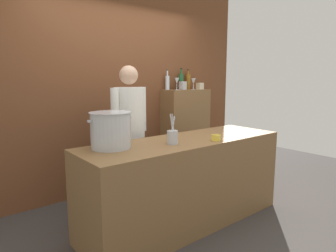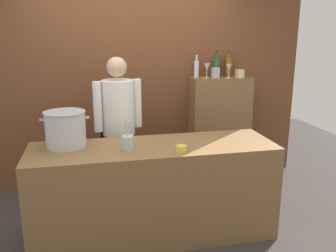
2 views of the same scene
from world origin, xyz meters
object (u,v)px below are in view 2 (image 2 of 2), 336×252
Objects in this scene: wine_bottle_green at (217,67)px; spice_tin_silver at (215,73)px; utensil_crock at (128,142)px; wine_glass_wide at (229,68)px; wine_glass_tall at (207,67)px; butter_jar at (181,149)px; spice_tin_cream at (240,74)px; stockpot_large at (65,129)px; chef at (119,123)px; wine_bottle_amber at (228,67)px; wine_bottle_clear at (196,68)px.

wine_bottle_green reaches higher than spice_tin_silver.
utensil_crock is 0.91× the size of wine_bottle_green.
wine_glass_wide is 0.27m from wine_glass_tall.
butter_jar is 1.78m from spice_tin_cream.
spice_tin_cream is at bearing 24.75° from stockpot_large.
butter_jar is (0.46, -0.90, -0.04)m from chef.
wine_bottle_green is 1.87× the size of wine_glass_wide.
butter_jar is 0.31× the size of wine_bottle_amber.
wine_glass_tall is 0.42m from spice_tin_cream.
wine_bottle_green is (1.30, 0.59, 0.51)m from chef.
wine_bottle_clear is 2.36× the size of spice_tin_silver.
stockpot_large is at bearing -149.92° from spice_tin_silver.
utensil_crock is 1.63× the size of wine_glass_tall.
wine_bottle_amber is at bearing -172.20° from chef.
butter_jar is at bearing -119.63° from spice_tin_silver.
stockpot_large is at bearing -148.38° from wine_bottle_green.
butter_jar is at bearing -116.03° from wine_glass_tall.
chef reaches higher than wine_glass_wide.
spice_tin_cream is (0.24, -0.17, -0.07)m from wine_bottle_green.
utensil_crock reaches higher than butter_jar.
wine_bottle_green is (0.85, 1.49, 0.55)m from butter_jar.
spice_tin_cream reaches higher than butter_jar.
chef reaches higher than stockpot_large.
wine_bottle_amber is 0.22m from spice_tin_cream.
spice_tin_silver is (1.24, 1.25, 0.44)m from utensil_crock.
wine_bottle_clear is 1.64× the size of wine_glass_tall.
wine_glass_tall is 0.13m from spice_tin_silver.
butter_jar is at bearing -123.73° from wine_bottle_amber.
utensil_crock is (0.01, -0.75, 0.01)m from chef.
wine_glass_tall reaches higher than spice_tin_cream.
wine_bottle_amber is 1.78× the size of wine_glass_wide.
butter_jar is at bearing 102.16° from chef.
spice_tin_silver is (0.80, 1.40, 0.48)m from butter_jar.
wine_glass_wide is (0.36, -0.18, 0.01)m from wine_bottle_clear.
wine_bottle_clear reaches higher than wine_glass_tall.
wine_bottle_green is at bearing -1.52° from wine_bottle_clear.
chef is 3.89× the size of stockpot_large.
wine_bottle_clear is (1.04, 0.60, 0.50)m from chef.
spice_tin_silver is at bearing 60.37° from butter_jar.
stockpot_large is at bearing -144.06° from wine_bottle_clear.
utensil_crock is at bearing -133.81° from wine_bottle_green.
wine_bottle_green is 0.17m from wine_bottle_amber.
wine_glass_wide reaches higher than spice_tin_cream.
chef is 1.42m from spice_tin_silver.
wine_glass_tall is at bearing -170.86° from chef.
spice_tin_cream is (0.08, -0.19, -0.07)m from wine_bottle_amber.
butter_jar is (0.44, -0.15, -0.04)m from utensil_crock.
chef is 1.01m from butter_jar.
wine_bottle_clear is 1.71× the size of wine_glass_wide.
utensil_crock is 2.05m from wine_bottle_amber.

